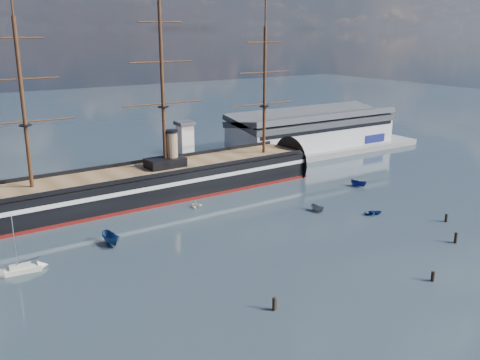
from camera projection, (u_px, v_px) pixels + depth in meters
ground at (237, 209)px, 132.81m from camera, size 600.00×600.00×0.00m
quay at (202, 172)px, 167.11m from camera, size 180.00×18.00×2.00m
warehouse at (312, 130)px, 193.30m from camera, size 63.00×21.00×11.60m
quay_tower at (185, 146)px, 158.36m from camera, size 5.00×5.00×15.00m
warship at (153, 183)px, 140.85m from camera, size 113.14×19.22×53.94m
sailboat at (21, 269)px, 97.85m from camera, size 7.29×2.88×11.37m
motorboat_a at (112, 245)px, 110.81m from camera, size 7.79×3.16×3.07m
motorboat_c at (317, 211)px, 130.90m from camera, size 5.07×2.19×1.98m
motorboat_d at (196, 207)px, 133.83m from camera, size 5.46×4.97×1.90m
motorboat_e at (374, 214)px, 128.85m from camera, size 1.87×2.97×1.29m
motorboat_f at (358, 187)px, 151.63m from camera, size 5.92×3.86×2.22m
piling_near_left at (274, 310)px, 84.96m from camera, size 0.64×0.64×2.93m
piling_near_mid at (432, 281)px, 94.75m from camera, size 0.64×0.64×2.57m
piling_near_right at (455, 243)px, 111.68m from camera, size 0.64×0.64×3.05m
piling_far_right at (446, 222)px, 123.89m from camera, size 0.64×0.64×2.65m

